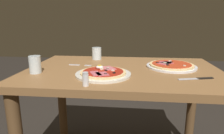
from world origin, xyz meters
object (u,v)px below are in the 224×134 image
(pizza_across_left, at_px, (171,66))
(water_glass_far, at_px, (35,66))
(pizza_foreground, at_px, (103,73))
(knife, at_px, (198,79))
(salt_shaker, at_px, (86,79))
(water_glass_near, at_px, (97,54))
(fork, at_px, (78,65))
(dining_table, at_px, (123,87))

(pizza_across_left, xyz_separation_m, water_glass_far, (-0.82, -0.23, 0.03))
(pizza_foreground, distance_m, knife, 0.51)
(pizza_across_left, distance_m, salt_shaker, 0.63)
(water_glass_far, bearing_deg, water_glass_near, 56.47)
(water_glass_near, relative_size, knife, 0.48)
(fork, xyz_separation_m, salt_shaker, (0.15, -0.41, 0.03))
(water_glass_near, bearing_deg, pizza_across_left, -21.01)
(water_glass_far, xyz_separation_m, knife, (0.91, -0.02, -0.04))
(pizza_foreground, height_order, salt_shaker, salt_shaker)
(pizza_foreground, distance_m, fork, 0.30)
(pizza_foreground, relative_size, water_glass_far, 3.08)
(dining_table, height_order, pizza_across_left, pizza_across_left)
(water_glass_near, bearing_deg, water_glass_far, -123.53)
(pizza_foreground, relative_size, salt_shaker, 4.66)
(pizza_foreground, height_order, fork, pizza_foreground)
(pizza_foreground, xyz_separation_m, salt_shaker, (-0.06, -0.19, 0.02))
(dining_table, distance_m, fork, 0.34)
(fork, bearing_deg, knife, -18.46)
(pizza_foreground, distance_m, water_glass_far, 0.40)
(fork, height_order, salt_shaker, salt_shaker)
(dining_table, relative_size, water_glass_far, 11.98)
(pizza_foreground, height_order, pizza_across_left, pizza_foreground)
(pizza_across_left, bearing_deg, pizza_foreground, -150.82)
(dining_table, height_order, fork, fork)
(dining_table, distance_m, pizza_across_left, 0.35)
(salt_shaker, bearing_deg, water_glass_near, 95.57)
(pizza_across_left, height_order, water_glass_near, water_glass_near)
(pizza_foreground, bearing_deg, pizza_across_left, 29.18)
(knife, bearing_deg, pizza_across_left, 110.80)
(pizza_across_left, bearing_deg, knife, -69.20)
(water_glass_far, distance_m, knife, 0.91)
(pizza_across_left, relative_size, water_glass_far, 3.15)
(fork, bearing_deg, dining_table, -12.01)
(water_glass_near, xyz_separation_m, salt_shaker, (0.06, -0.62, -0.01))
(salt_shaker, bearing_deg, knife, 16.58)
(fork, height_order, knife, knife)
(salt_shaker, bearing_deg, pizza_across_left, 41.69)
(fork, relative_size, salt_shaker, 2.36)
(pizza_foreground, distance_m, water_glass_near, 0.45)
(water_glass_near, distance_m, fork, 0.24)
(pizza_foreground, height_order, water_glass_near, water_glass_near)
(water_glass_near, height_order, fork, water_glass_near)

